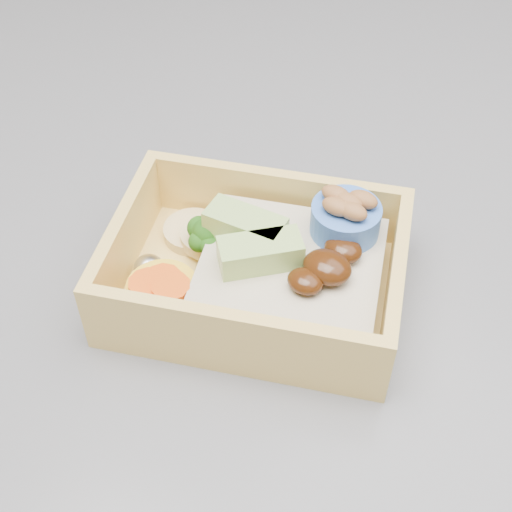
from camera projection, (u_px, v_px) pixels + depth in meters
The scene contains 1 object.
bento_box at pixel (265, 268), 0.41m from camera, with size 0.19×0.17×0.06m.
Camera 1 is at (0.06, -0.38, 1.24)m, focal length 50.00 mm.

